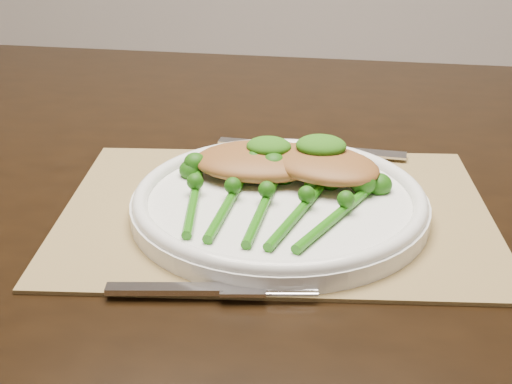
# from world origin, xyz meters

# --- Properties ---
(placemat) EXTENTS (0.46, 0.36, 0.00)m
(placemat) POSITION_xyz_m (0.03, -0.14, 0.75)
(placemat) COLOR olive
(placemat) RESTS_ON dining_table
(dinner_plate) EXTENTS (0.30, 0.30, 0.03)m
(dinner_plate) POSITION_xyz_m (0.03, -0.15, 0.77)
(dinner_plate) COLOR white
(dinner_plate) RESTS_ON placemat
(knife) EXTENTS (0.23, 0.03, 0.01)m
(knife) POSITION_xyz_m (0.03, 0.02, 0.76)
(knife) COLOR silver
(knife) RESTS_ON placemat
(fork) EXTENTS (0.18, 0.04, 0.01)m
(fork) POSITION_xyz_m (0.01, -0.30, 0.76)
(fork) COLOR silver
(fork) RESTS_ON placemat
(chicken_fillet_left) EXTENTS (0.15, 0.12, 0.03)m
(chicken_fillet_left) POSITION_xyz_m (0.00, -0.09, 0.79)
(chicken_fillet_left) COLOR #925B2A
(chicken_fillet_left) RESTS_ON dinner_plate
(chicken_fillet_right) EXTENTS (0.15, 0.14, 0.03)m
(chicken_fillet_right) POSITION_xyz_m (0.07, -0.10, 0.79)
(chicken_fillet_right) COLOR #925B2A
(chicken_fillet_right) RESTS_ON dinner_plate
(pesto_dollop_left) EXTENTS (0.05, 0.04, 0.02)m
(pesto_dollop_left) POSITION_xyz_m (0.01, -0.09, 0.80)
(pesto_dollop_left) COLOR #194C0A
(pesto_dollop_left) RESTS_ON chicken_fillet_left
(pesto_dollop_right) EXTENTS (0.05, 0.05, 0.02)m
(pesto_dollop_right) POSITION_xyz_m (0.07, -0.09, 0.81)
(pesto_dollop_right) COLOR #194C0A
(pesto_dollop_right) RESTS_ON chicken_fillet_right
(broccolini_bundle) EXTENTS (0.18, 0.20, 0.04)m
(broccolini_bundle) POSITION_xyz_m (0.02, -0.18, 0.78)
(broccolini_bundle) COLOR #1A620C
(broccolini_bundle) RESTS_ON dinner_plate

